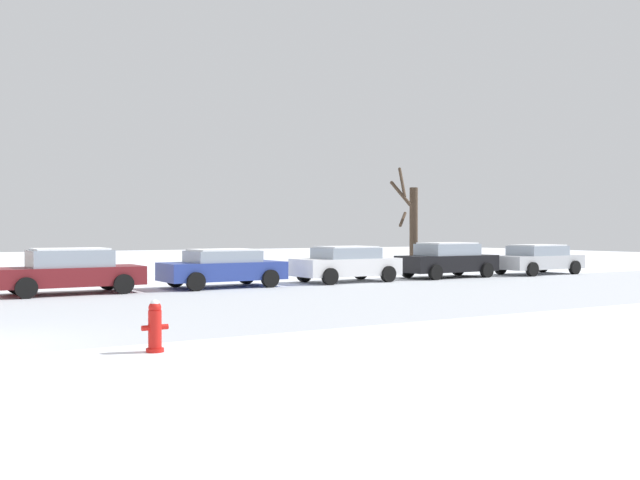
{
  "coord_description": "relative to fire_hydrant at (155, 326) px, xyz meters",
  "views": [
    {
      "loc": [
        -0.3,
        -12.92,
        1.99
      ],
      "look_at": [
        10.44,
        5.82,
        1.73
      ],
      "focal_mm": 38.08,
      "sensor_mm": 36.0,
      "label": 1
    }
  ],
  "objects": [
    {
      "name": "parked_car_white",
      "position": [
        11.03,
        11.67,
        0.3
      ],
      "size": [
        4.3,
        2.23,
        1.42
      ],
      "color": "white",
      "rests_on": "ground"
    },
    {
      "name": "parked_car_maroon",
      "position": [
        0.63,
        11.68,
        0.31
      ],
      "size": [
        4.52,
        2.22,
        1.47
      ],
      "color": "maroon",
      "rests_on": "ground"
    },
    {
      "name": "parked_car_silver",
      "position": [
        21.43,
        11.4,
        0.29
      ],
      "size": [
        4.58,
        2.23,
        1.39
      ],
      "color": "silver",
      "rests_on": "ground"
    },
    {
      "name": "parked_car_blue",
      "position": [
        5.83,
        11.69,
        0.28
      ],
      "size": [
        4.41,
        2.3,
        1.38
      ],
      "color": "#283D93",
      "rests_on": "ground"
    },
    {
      "name": "fire_hydrant",
      "position": [
        0.0,
        0.0,
        0.0
      ],
      "size": [
        0.44,
        0.3,
        0.86
      ],
      "color": "red",
      "rests_on": "ground"
    },
    {
      "name": "tree_far_left",
      "position": [
        16.74,
        14.88,
        1.87
      ],
      "size": [
        1.07,
        1.63,
        5.11
      ],
      "color": "#423326",
      "rests_on": "ground"
    },
    {
      "name": "parked_car_black",
      "position": [
        16.23,
        11.71,
        0.34
      ],
      "size": [
        4.62,
        2.14,
        1.53
      ],
      "color": "black",
      "rests_on": "ground"
    }
  ]
}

